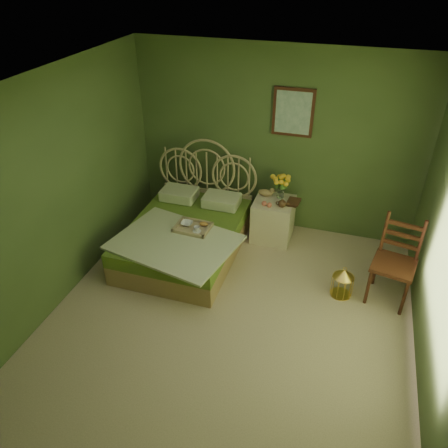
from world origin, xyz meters
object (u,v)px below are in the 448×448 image
(bed, at_px, (186,234))
(birdcage, at_px, (342,283))
(chair, at_px, (395,255))
(nightstand, at_px, (274,215))

(bed, height_order, birdcage, bed)
(chair, relative_size, birdcage, 2.80)
(bed, xyz_separation_m, nightstand, (1.06, 0.71, 0.08))
(nightstand, xyz_separation_m, chair, (1.58, -0.79, 0.22))
(bed, relative_size, nightstand, 2.03)
(chair, bearing_deg, bed, -170.58)
(bed, bearing_deg, nightstand, 33.74)
(bed, bearing_deg, birdcage, -7.29)
(bed, xyz_separation_m, birdcage, (2.12, -0.27, -0.10))
(birdcage, bearing_deg, bed, 172.71)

